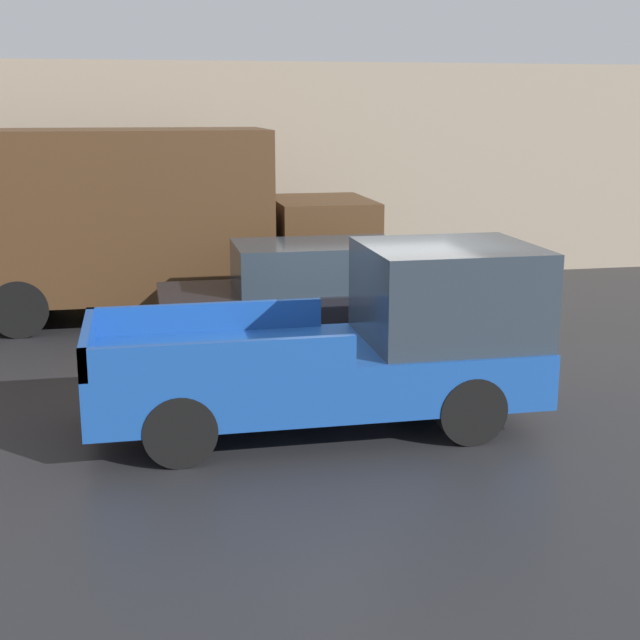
% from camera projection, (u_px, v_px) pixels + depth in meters
% --- Properties ---
extents(ground_plane, '(60.00, 60.00, 0.00)m').
position_uv_depth(ground_plane, '(382.00, 403.00, 11.94)').
color(ground_plane, '#232326').
extents(building_wall, '(28.00, 0.15, 4.82)m').
position_uv_depth(building_wall, '(278.00, 174.00, 19.81)').
color(building_wall, gray).
rests_on(building_wall, ground).
extents(pickup_truck, '(5.46, 2.09, 2.22)m').
position_uv_depth(pickup_truck, '(360.00, 344.00, 10.95)').
color(pickup_truck, '#194799').
rests_on(pickup_truck, ground).
extents(car, '(4.73, 1.84, 1.77)m').
position_uv_depth(car, '(311.00, 297.00, 14.26)').
color(car, black).
rests_on(car, ground).
extents(delivery_truck, '(8.31, 2.57, 3.47)m').
position_uv_depth(delivery_truck, '(127.00, 219.00, 16.39)').
color(delivery_truck, '#472D19').
rests_on(delivery_truck, ground).
extents(newspaper_box, '(0.45, 0.40, 0.96)m').
position_uv_depth(newspaper_box, '(89.00, 268.00, 19.14)').
color(newspaper_box, gold).
rests_on(newspaper_box, ground).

